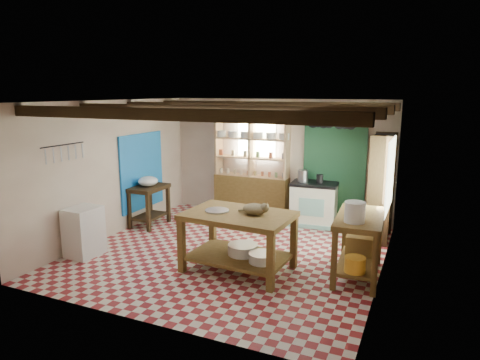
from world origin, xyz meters
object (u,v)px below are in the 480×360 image
at_px(work_table, 238,242).
at_px(stove, 314,204).
at_px(right_counter, 358,246).
at_px(prep_table, 149,206).
at_px(cat, 255,209).
at_px(white_cabinet, 84,232).

bearing_deg(work_table, stove, 82.66).
relative_size(work_table, right_counter, 1.23).
bearing_deg(stove, prep_table, -159.91).
bearing_deg(cat, stove, 77.75).
height_order(white_cabinet, right_counter, right_counter).
bearing_deg(stove, work_table, -104.71).
bearing_deg(work_table, prep_table, 156.27).
bearing_deg(cat, right_counter, 10.58).
height_order(stove, right_counter, right_counter).
bearing_deg(right_counter, prep_table, 166.17).
xyz_separation_m(prep_table, cat, (2.88, -1.28, 0.59)).
bearing_deg(right_counter, cat, -165.74).
bearing_deg(stove, white_cabinet, -138.41).
distance_m(work_table, prep_table, 2.94).
bearing_deg(work_table, white_cabinet, -166.08).
height_order(white_cabinet, cat, cat).
relative_size(work_table, stove, 1.75).
bearing_deg(white_cabinet, cat, 12.90).
relative_size(prep_table, cat, 2.25).
bearing_deg(prep_table, work_table, -27.05).
relative_size(white_cabinet, cat, 2.25).
relative_size(work_table, prep_table, 1.93).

